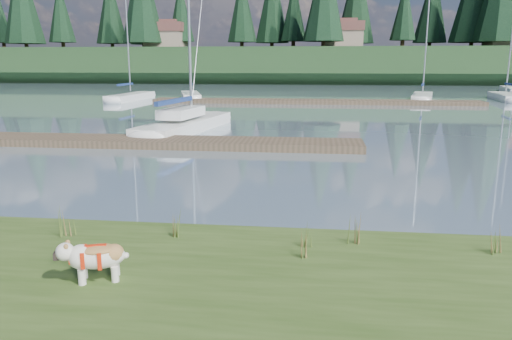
# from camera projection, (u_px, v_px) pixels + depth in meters

# --- Properties ---
(ground) EXTENTS (200.00, 200.00, 0.00)m
(ground) POSITION_uv_depth(u_px,v_px,m) (289.00, 103.00, 40.06)
(ground) COLOR #778F9F
(ground) RESTS_ON ground
(ridge) EXTENTS (200.00, 20.00, 5.00)m
(ridge) POSITION_uv_depth(u_px,v_px,m) (304.00, 66.00, 81.21)
(ridge) COLOR #1A3218
(ridge) RESTS_ON ground
(bulldog) EXTENTS (0.99, 0.60, 0.58)m
(bulldog) POSITION_uv_depth(u_px,v_px,m) (96.00, 256.00, 6.97)
(bulldog) COLOR silver
(bulldog) RESTS_ON bank
(sailboat_main) EXTENTS (3.25, 9.25, 13.04)m
(sailboat_main) POSITION_uv_depth(u_px,v_px,m) (191.00, 121.00, 24.87)
(sailboat_main) COLOR white
(sailboat_main) RESTS_ON ground
(dock_near) EXTENTS (16.00, 2.00, 0.30)m
(dock_near) POSITION_uv_depth(u_px,v_px,m) (162.00, 142.00, 20.12)
(dock_near) COLOR #4C3D2C
(dock_near) RESTS_ON ground
(dock_far) EXTENTS (26.00, 2.20, 0.30)m
(dock_far) POSITION_uv_depth(u_px,v_px,m) (314.00, 102.00, 39.79)
(dock_far) COLOR #4C3D2C
(dock_far) RESTS_ON ground
(sailboat_bg_0) EXTENTS (2.14, 7.99, 11.46)m
(sailboat_bg_0) POSITION_uv_depth(u_px,v_px,m) (134.00, 96.00, 43.67)
(sailboat_bg_0) COLOR white
(sailboat_bg_0) RESTS_ON ground
(sailboat_bg_1) EXTENTS (3.53, 7.43, 11.02)m
(sailboat_bg_1) POSITION_uv_depth(u_px,v_px,m) (190.00, 95.00, 44.78)
(sailboat_bg_1) COLOR white
(sailboat_bg_1) RESTS_ON ground
(sailboat_bg_3) EXTENTS (3.22, 7.87, 11.38)m
(sailboat_bg_3) POSITION_uv_depth(u_px,v_px,m) (423.00, 96.00, 43.38)
(sailboat_bg_3) COLOR white
(sailboat_bg_3) RESTS_ON ground
(sailboat_bg_4) EXTENTS (2.39, 7.92, 11.51)m
(sailboat_bg_4) POSITION_uv_depth(u_px,v_px,m) (503.00, 96.00, 43.69)
(sailboat_bg_4) COLOR white
(sailboat_bg_4) RESTS_ON ground
(sailboat_bg_5) EXTENTS (3.47, 9.09, 12.63)m
(sailboat_bg_5) POSITION_uv_depth(u_px,v_px,m) (512.00, 89.00, 53.66)
(sailboat_bg_5) COLOR white
(sailboat_bg_5) RESTS_ON ground
(weed_0) EXTENTS (0.17, 0.14, 0.64)m
(weed_0) POSITION_uv_depth(u_px,v_px,m) (176.00, 223.00, 8.66)
(weed_0) COLOR #475B23
(weed_0) RESTS_ON bank
(weed_1) EXTENTS (0.17, 0.14, 0.46)m
(weed_1) POSITION_uv_depth(u_px,v_px,m) (307.00, 235.00, 8.29)
(weed_1) COLOR #475B23
(weed_1) RESTS_ON bank
(weed_2) EXTENTS (0.17, 0.14, 0.63)m
(weed_2) POSITION_uv_depth(u_px,v_px,m) (354.00, 229.00, 8.36)
(weed_2) COLOR #475B23
(weed_2) RESTS_ON bank
(weed_3) EXTENTS (0.17, 0.14, 0.56)m
(weed_3) POSITION_uv_depth(u_px,v_px,m) (67.00, 223.00, 8.75)
(weed_3) COLOR #475B23
(weed_3) RESTS_ON bank
(weed_4) EXTENTS (0.17, 0.14, 0.42)m
(weed_4) POSITION_uv_depth(u_px,v_px,m) (303.00, 247.00, 7.78)
(weed_4) COLOR #475B23
(weed_4) RESTS_ON bank
(weed_5) EXTENTS (0.17, 0.14, 0.50)m
(weed_5) POSITION_uv_depth(u_px,v_px,m) (497.00, 241.00, 7.97)
(weed_5) COLOR #475B23
(weed_5) RESTS_ON bank
(mud_lip) EXTENTS (60.00, 0.50, 0.14)m
(mud_lip) POSITION_uv_depth(u_px,v_px,m) (199.00, 240.00, 9.40)
(mud_lip) COLOR #33281C
(mud_lip) RESTS_ON ground
(conifer_1) EXTENTS (4.40, 4.40, 11.30)m
(conifer_1) POSITION_uv_depth(u_px,v_px,m) (61.00, 11.00, 82.00)
(conifer_1) COLOR #382619
(conifer_1) RESTS_ON ridge
(conifer_3) EXTENTS (4.84, 4.84, 12.25)m
(conifer_3) POSITION_uv_depth(u_px,v_px,m) (242.00, 7.00, 79.41)
(conifer_3) COLOR #382619
(conifer_3) RESTS_ON ridge
(conifer_5) EXTENTS (3.96, 3.96, 10.35)m
(conifer_5) POSITION_uv_depth(u_px,v_px,m) (404.00, 9.00, 74.78)
(conifer_5) COLOR #382619
(conifer_5) RESTS_ON ridge
(house_0) EXTENTS (6.30, 5.30, 4.65)m
(house_0) POSITION_uv_depth(u_px,v_px,m) (166.00, 35.00, 79.81)
(house_0) COLOR gray
(house_0) RESTS_ON ridge
(house_1) EXTENTS (6.30, 5.30, 4.65)m
(house_1) POSITION_uv_depth(u_px,v_px,m) (343.00, 34.00, 77.54)
(house_1) COLOR gray
(house_1) RESTS_ON ridge
(house_2) EXTENTS (6.30, 5.30, 4.65)m
(house_2) POSITION_uv_depth(u_px,v_px,m) (509.00, 33.00, 72.83)
(house_2) COLOR gray
(house_2) RESTS_ON ridge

